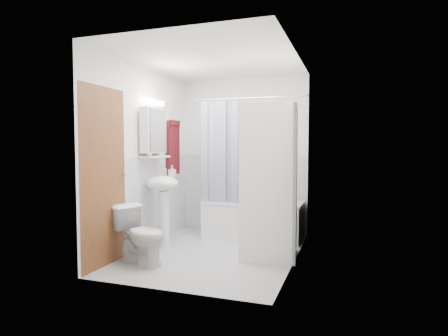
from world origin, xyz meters
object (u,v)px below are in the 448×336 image
(sink, at_px, (163,194))
(toilet, at_px, (141,235))
(washer_dryer, at_px, (269,182))
(bathtub, at_px, (253,218))

(sink, distance_m, toilet, 0.81)
(washer_dryer, bearing_deg, sink, 174.23)
(washer_dryer, relative_size, toilet, 2.75)
(sink, distance_m, washer_dryer, 1.45)
(toilet, bearing_deg, washer_dryer, -43.02)
(sink, bearing_deg, toilet, -82.12)
(bathtub, distance_m, washer_dryer, 1.12)
(sink, height_order, toilet, sink)
(sink, relative_size, washer_dryer, 0.57)
(bathtub, height_order, washer_dryer, washer_dryer)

